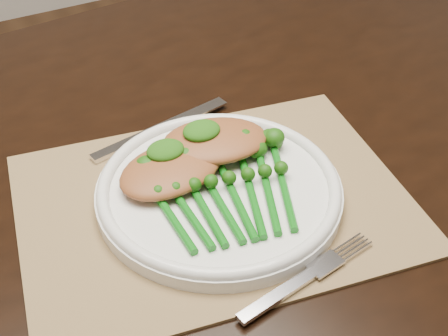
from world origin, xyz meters
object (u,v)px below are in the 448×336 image
placemat (214,202)px  dinner_plate (219,189)px  chicken_fillet_left (171,169)px  broccolini_bundle (226,198)px  dining_table (180,328)px

placemat → dinner_plate: (0.01, 0.00, 0.02)m
chicken_fillet_left → broccolini_bundle: chicken_fillet_left is taller
dining_table → dinner_plate: 0.41m
chicken_fillet_left → broccolini_bundle: size_ratio=0.64×
chicken_fillet_left → broccolini_bundle: 0.08m
dining_table → broccolini_bundle: (0.01, -0.13, 0.40)m
placemat → broccolini_bundle: size_ratio=2.15×
dinner_plate → chicken_fillet_left: chicken_fillet_left is taller
dining_table → broccolini_bundle: bearing=-89.4°
dinner_plate → broccolini_bundle: bearing=-99.2°
placemat → chicken_fillet_left: chicken_fillet_left is taller
dining_table → chicken_fillet_left: bearing=-114.8°
placemat → broccolini_bundle: 0.03m
chicken_fillet_left → dining_table: bearing=58.9°
placemat → chicken_fillet_left: 0.06m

